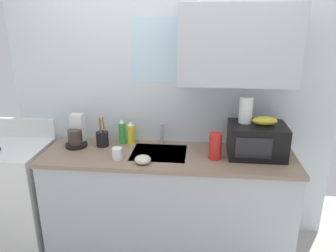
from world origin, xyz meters
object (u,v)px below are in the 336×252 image
dish_soap_bottle_yellow (131,133)px  mug_white (117,154)px  paper_towel_roll (246,110)px  coffee_maker (77,134)px  small_bowl (143,160)px  utensil_crock (102,138)px  stove_range (18,191)px  dish_soap_bottle_green (122,132)px  banana_bunch (265,121)px  cereal_canister (215,146)px  microwave (257,140)px

dish_soap_bottle_yellow → mug_white: bearing=-96.5°
paper_towel_roll → dish_soap_bottle_yellow: bearing=173.5°
coffee_maker → small_bowl: 0.72m
coffee_maker → utensil_crock: 0.23m
stove_range → mug_white: stove_range is taller
dish_soap_bottle_green → banana_bunch: bearing=-7.0°
small_bowl → cereal_canister: bearing=14.8°
cereal_canister → microwave: bearing=16.2°
utensil_crock → paper_towel_roll: bearing=-0.9°
dish_soap_bottle_green → cereal_canister: dish_soap_bottle_green is taller
banana_bunch → mug_white: size_ratio=2.11×
coffee_maker → small_bowl: size_ratio=2.15×
stove_range → dish_soap_bottle_green: size_ratio=4.70×
small_bowl → coffee_maker: bearing=154.6°
microwave → banana_bunch: (0.05, 0.00, 0.17)m
cereal_canister → stove_range: bearing=178.3°
banana_bunch → utensil_crock: bearing=177.1°
coffee_maker → cereal_canister: bearing=-7.4°
dish_soap_bottle_yellow → coffee_maker: bearing=-167.6°
banana_bunch → coffee_maker: size_ratio=0.71×
cereal_canister → small_bowl: bearing=-165.2°
microwave → coffee_maker: bearing=177.8°
stove_range → dish_soap_bottle_yellow: size_ratio=5.21×
stove_range → coffee_maker: 0.80m
dish_soap_bottle_green → mug_white: dish_soap_bottle_green is taller
cereal_canister → small_bowl: size_ratio=1.67×
dish_soap_bottle_yellow → small_bowl: 0.45m
microwave → dish_soap_bottle_green: size_ratio=2.00×
dish_soap_bottle_yellow → small_bowl: size_ratio=1.60×
coffee_maker → cereal_canister: 1.23m
stove_range → coffee_maker: size_ratio=3.86×
small_bowl → banana_bunch: bearing=14.6°
cereal_canister → mug_white: bearing=-173.5°
stove_range → cereal_canister: size_ratio=4.98×
stove_range → small_bowl: size_ratio=8.31×
dish_soap_bottle_green → small_bowl: (0.26, -0.40, -0.08)m
microwave → dish_soap_bottle_yellow: size_ratio=2.22×
paper_towel_roll → dish_soap_bottle_yellow: size_ratio=1.06×
banana_bunch → paper_towel_roll: paper_towel_roll is taller
microwave → paper_towel_roll: (-0.10, 0.05, 0.24)m
microwave → utensil_crock: bearing=176.9°
dish_soap_bottle_green → mug_white: 0.35m
dish_soap_bottle_green → utensil_crock: bearing=-153.6°
stove_range → paper_towel_roll: size_ratio=4.91×
paper_towel_roll → small_bowl: size_ratio=1.69×
microwave → dish_soap_bottle_green: bearing=172.6°
dish_soap_bottle_yellow → dish_soap_bottle_green: size_ratio=0.90×
stove_range → paper_towel_roll: bearing=2.7°
stove_range → microwave: microwave is taller
microwave → mug_white: 1.15m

